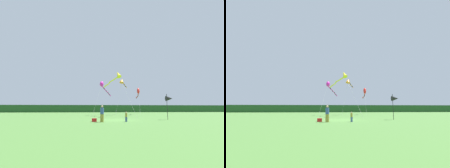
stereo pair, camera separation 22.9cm
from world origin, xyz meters
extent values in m
plane|color=#477533|center=(0.00, 0.00, 0.00)|extent=(120.00, 120.00, 0.00)
cube|color=#234C23|center=(0.00, 45.00, 1.44)|extent=(108.00, 2.66, 2.88)
cylinder|color=olive|center=(-2.11, -3.21, 0.43)|extent=(0.18, 0.18, 0.86)
cylinder|color=olive|center=(-1.92, -3.21, 0.43)|extent=(0.18, 0.18, 0.86)
cylinder|color=#334C8C|center=(-2.02, -3.21, 1.20)|extent=(0.39, 0.39, 0.68)
sphere|color=tan|center=(-2.02, -3.21, 1.66)|extent=(0.25, 0.25, 0.25)
cylinder|color=#334C8C|center=(0.61, -3.04, 0.26)|extent=(0.11, 0.11, 0.53)
cylinder|color=#334C8C|center=(0.73, -3.04, 0.26)|extent=(0.11, 0.11, 0.53)
cylinder|color=olive|center=(0.67, -3.04, 0.73)|extent=(0.24, 0.24, 0.42)
sphere|color=tan|center=(0.67, -3.04, 1.02)|extent=(0.15, 0.15, 0.15)
cube|color=red|center=(-2.84, -2.63, 0.19)|extent=(0.53, 0.40, 0.38)
cylinder|color=black|center=(6.81, -0.10, 1.70)|extent=(0.06, 0.06, 3.40)
cone|color=black|center=(7.16, -0.10, 2.79)|extent=(0.90, 0.70, 0.70)
cylinder|color=#B2B2B2|center=(7.24, 15.18, 2.87)|extent=(0.75, 3.98, 5.75)
ellipsoid|color=red|center=(7.61, 17.16, 5.73)|extent=(0.89, 1.56, 1.82)
cylinder|color=red|center=(7.67, 17.54, 5.03)|extent=(0.34, 0.84, 0.34)
cylinder|color=black|center=(7.84, 18.30, 4.83)|extent=(0.40, 0.86, 0.43)
cylinder|color=red|center=(7.99, 19.06, 4.66)|extent=(0.32, 0.82, 0.30)
cylinder|color=black|center=(8.08, 19.83, 4.55)|extent=(0.26, 0.82, 0.31)
cylinder|color=red|center=(8.08, 20.60, 4.45)|extent=(0.25, 0.81, 0.29)
cylinder|color=black|center=(8.17, 21.36, 4.34)|extent=(0.43, 0.83, 0.33)
cylinder|color=#B2B2B2|center=(-2.39, 13.05, 3.49)|extent=(1.91, 3.93, 7.00)
ellipsoid|color=#E026B2|center=(-1.45, 15.01, 6.99)|extent=(1.32, 1.56, 1.47)
cylinder|color=#E026B2|center=(-1.26, 15.33, 6.39)|extent=(0.58, 0.80, 0.42)
cylinder|color=black|center=(-0.92, 16.01, 6.16)|extent=(0.51, 0.83, 0.43)
cylinder|color=#E026B2|center=(-0.59, 16.69, 5.93)|extent=(0.56, 0.81, 0.41)
cylinder|color=black|center=(-0.31, 17.38, 5.73)|extent=(0.40, 0.82, 0.37)
cylinder|color=#E026B2|center=(-0.05, 18.09, 5.58)|extent=(0.53, 0.80, 0.33)
cylinder|color=black|center=(0.24, 18.78, 5.43)|extent=(0.44, 0.82, 0.35)
cylinder|color=#E026B2|center=(0.48, 19.50, 5.23)|extent=(0.45, 0.84, 0.45)
cylinder|color=black|center=(0.75, 20.20, 5.02)|extent=(0.50, 0.81, 0.34)
cylinder|color=#E026B2|center=(1.02, 20.91, 4.86)|extent=(0.44, 0.82, 0.38)
cylinder|color=#B2B2B2|center=(2.40, 5.21, 3.84)|extent=(2.20, 4.79, 7.69)
cone|color=yellow|center=(1.31, 7.59, 7.68)|extent=(1.34, 1.60, 1.48)
cylinder|color=yellow|center=(1.15, 7.99, 7.13)|extent=(0.53, 0.89, 0.30)
cylinder|color=yellow|center=(0.72, 8.73, 6.94)|extent=(0.71, 0.86, 0.46)
cylinder|color=yellow|center=(0.22, 9.43, 6.72)|extent=(0.67, 0.86, 0.39)
cylinder|color=yellow|center=(-0.11, 10.21, 6.47)|extent=(0.40, 0.95, 0.48)
cylinder|color=yellow|center=(-0.45, 10.99, 6.23)|extent=(0.67, 0.86, 0.39)
cylinder|color=yellow|center=(-0.86, 11.74, 5.99)|extent=(0.55, 0.93, 0.46)
cylinder|color=#B2B2B2|center=(2.52, 15.21, 4.04)|extent=(1.91, 2.93, 8.09)
cone|color=orange|center=(3.46, 16.66, 8.08)|extent=(1.61, 1.70, 1.32)
cylinder|color=orange|center=(3.71, 16.90, 7.58)|extent=(0.68, 0.66, 0.40)
cylinder|color=black|center=(4.11, 17.45, 7.43)|extent=(0.49, 0.74, 0.30)
cylinder|color=orange|center=(4.38, 18.09, 7.27)|extent=(0.44, 0.77, 0.40)
cylinder|color=black|center=(4.70, 18.69, 7.09)|extent=(0.60, 0.71, 0.36)
cylinder|color=orange|center=(5.03, 19.29, 6.95)|extent=(0.43, 0.75, 0.30)
camera|label=1|loc=(-2.69, -20.64, 1.44)|focal=25.42mm
camera|label=2|loc=(-2.46, -20.66, 1.44)|focal=25.42mm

